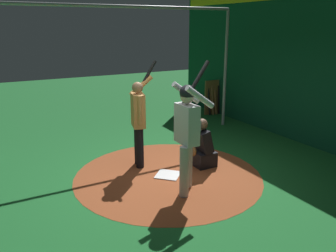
% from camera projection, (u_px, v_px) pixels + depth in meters
% --- Properties ---
extents(ground_plane, '(26.18, 26.18, 0.00)m').
position_uv_depth(ground_plane, '(168.00, 175.00, 6.32)').
color(ground_plane, '#1E6B2D').
extents(dirt_circle, '(3.42, 3.42, 0.01)m').
position_uv_depth(dirt_circle, '(168.00, 175.00, 6.32)').
color(dirt_circle, '#9E4C28').
rests_on(dirt_circle, ground).
extents(home_plate, '(0.59, 0.59, 0.01)m').
position_uv_depth(home_plate, '(168.00, 175.00, 6.31)').
color(home_plate, white).
rests_on(home_plate, dirt_circle).
extents(batter, '(0.68, 0.49, 2.13)m').
position_uv_depth(batter, '(187.00, 128.00, 5.42)').
color(batter, '#B3B3B7').
rests_on(batter, ground).
extents(catcher, '(0.58, 0.40, 0.96)m').
position_uv_depth(catcher, '(202.00, 148.00, 6.63)').
color(catcher, black).
rests_on(catcher, ground).
extents(visitor, '(0.62, 0.51, 2.03)m').
position_uv_depth(visitor, '(139.00, 118.00, 6.51)').
color(visitor, black).
rests_on(visitor, ground).
extents(back_wall, '(0.23, 10.18, 3.49)m').
position_uv_depth(back_wall, '(316.00, 68.00, 7.54)').
color(back_wall, '#0F472D').
rests_on(back_wall, ground).
extents(cage_frame, '(6.01, 4.50, 3.09)m').
position_uv_depth(cage_frame, '(168.00, 55.00, 5.70)').
color(cage_frame, gray).
rests_on(cage_frame, ground).
extents(bat_rack, '(0.70, 0.20, 1.05)m').
position_uv_depth(bat_rack, '(215.00, 98.00, 10.57)').
color(bat_rack, olive).
rests_on(bat_rack, ground).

